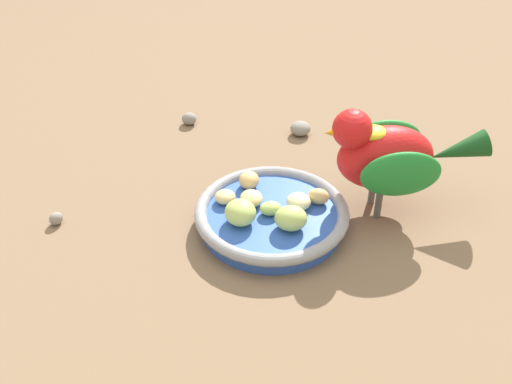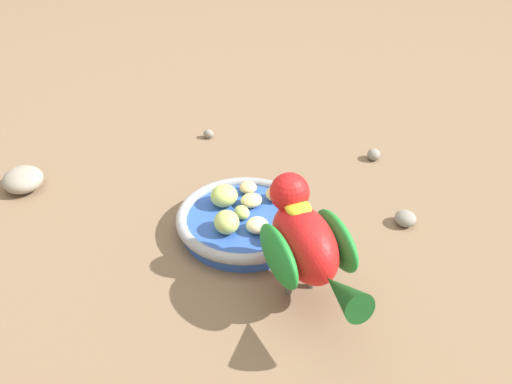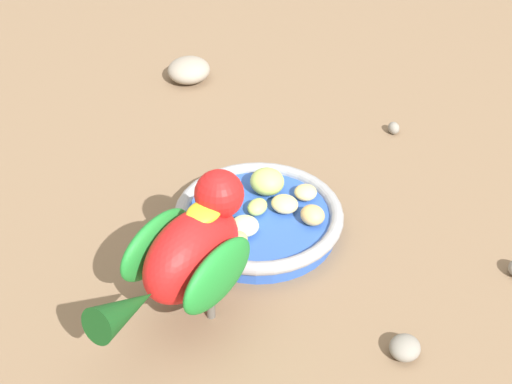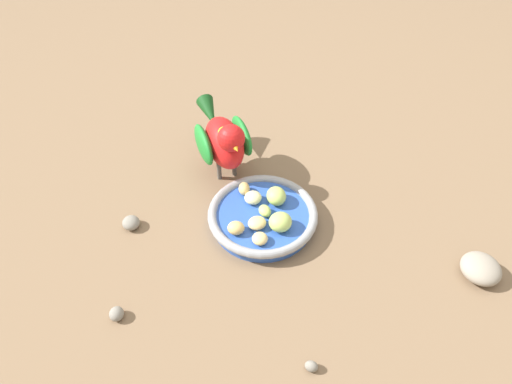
{
  "view_description": "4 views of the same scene",
  "coord_description": "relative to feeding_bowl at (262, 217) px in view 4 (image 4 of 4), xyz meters",
  "views": [
    {
      "loc": [
        -0.27,
        0.52,
        0.5
      ],
      "look_at": [
        0.01,
        -0.0,
        0.06
      ],
      "focal_mm": 44.23,
      "sensor_mm": 36.0,
      "label": 1
    },
    {
      "loc": [
        -0.63,
        -0.17,
        0.52
      ],
      "look_at": [
        0.02,
        -0.03,
        0.06
      ],
      "focal_mm": 42.01,
      "sensor_mm": 36.0,
      "label": 2
    },
    {
      "loc": [
        -0.24,
        -0.64,
        0.57
      ],
      "look_at": [
        -0.01,
        -0.03,
        0.07
      ],
      "focal_mm": 54.74,
      "sensor_mm": 36.0,
      "label": 3
    },
    {
      "loc": [
        0.51,
        0.1,
        0.59
      ],
      "look_at": [
        -0.02,
        -0.03,
        0.05
      ],
      "focal_mm": 31.68,
      "sensor_mm": 36.0,
      "label": 4
    }
  ],
  "objects": [
    {
      "name": "pebble_2",
      "position": [
        0.23,
        -0.16,
        -0.01
      ],
      "size": [
        0.03,
        0.03,
        0.02
      ],
      "primitive_type": "ellipsoid",
      "rotation": [
        0.0,
        0.0,
        3.56
      ],
      "color": "gray",
      "rests_on": "ground_plane"
    },
    {
      "name": "apple_piece_6",
      "position": [
        0.06,
        0.01,
        0.01
      ],
      "size": [
        0.03,
        0.03,
        0.02
      ],
      "primitive_type": "ellipsoid",
      "rotation": [
        0.0,
        0.0,
        3.23
      ],
      "color": "#E5C67F",
      "rests_on": "feeding_bowl"
    },
    {
      "name": "apple_piece_3",
      "position": [
        0.03,
        -0.0,
        0.01
      ],
      "size": [
        0.04,
        0.04,
        0.02
      ],
      "primitive_type": "ellipsoid",
      "rotation": [
        0.0,
        0.0,
        5.36
      ],
      "color": "#E5C67F",
      "rests_on": "feeding_bowl"
    },
    {
      "name": "apple_piece_4",
      "position": [
        0.05,
        -0.03,
        0.02
      ],
      "size": [
        0.03,
        0.03,
        0.02
      ],
      "primitive_type": "ellipsoid",
      "rotation": [
        0.0,
        0.0,
        1.78
      ],
      "color": "tan",
      "rests_on": "feeding_bowl"
    },
    {
      "name": "apple_piece_1",
      "position": [
        0.0,
        0.0,
        0.01
      ],
      "size": [
        0.03,
        0.03,
        0.02
      ],
      "primitive_type": "ellipsoid",
      "rotation": [
        0.0,
        0.0,
        0.65
      ],
      "color": "#B2CC66",
      "rests_on": "feeding_bowl"
    },
    {
      "name": "ground_plane",
      "position": [
        -0.0,
        0.02,
        -0.02
      ],
      "size": [
        4.0,
        4.0,
        0.0
      ],
      "primitive_type": "plane",
      "color": "#7A6047"
    },
    {
      "name": "parrot",
      "position": [
        -0.11,
        -0.1,
        0.07
      ],
      "size": [
        0.19,
        0.15,
        0.15
      ],
      "rotation": [
        0.0,
        0.0,
        0.6
      ],
      "color": "#59544C",
      "rests_on": "ground_plane"
    },
    {
      "name": "feeding_bowl",
      "position": [
        0.0,
        0.0,
        0.0
      ],
      "size": [
        0.19,
        0.19,
        0.03
      ],
      "color": "#2D56B7",
      "rests_on": "ground_plane"
    },
    {
      "name": "rock_large",
      "position": [
        0.02,
        0.35,
        0.0
      ],
      "size": [
        0.08,
        0.08,
        0.03
      ],
      "primitive_type": "ellipsoid",
      "rotation": [
        0.0,
        0.0,
        3.64
      ],
      "color": "gray",
      "rests_on": "ground_plane"
    },
    {
      "name": "pebble_0",
      "position": [
        0.24,
        0.12,
        -0.01
      ],
      "size": [
        0.02,
        0.02,
        0.02
      ],
      "primitive_type": "ellipsoid",
      "rotation": [
        0.0,
        0.0,
        4.63
      ],
      "color": "gray",
      "rests_on": "ground_plane"
    },
    {
      "name": "apple_piece_0",
      "position": [
        -0.03,
        -0.02,
        0.02
      ],
      "size": [
        0.04,
        0.04,
        0.02
      ],
      "primitive_type": "ellipsoid",
      "rotation": [
        0.0,
        0.0,
        2.48
      ],
      "color": "beige",
      "rests_on": "feeding_bowl"
    },
    {
      "name": "apple_piece_2",
      "position": [
        -0.03,
        0.02,
        0.02
      ],
      "size": [
        0.05,
        0.05,
        0.03
      ],
      "primitive_type": "ellipsoid",
      "rotation": [
        0.0,
        0.0,
        0.45
      ],
      "color": "#B2CC66",
      "rests_on": "feeding_bowl"
    },
    {
      "name": "pebble_1",
      "position": [
        0.06,
        -0.22,
        -0.01
      ],
      "size": [
        0.04,
        0.04,
        0.02
      ],
      "primitive_type": "ellipsoid",
      "rotation": [
        0.0,
        0.0,
        3.89
      ],
      "color": "gray",
      "rests_on": "ground_plane"
    },
    {
      "name": "apple_piece_7",
      "position": [
        -0.04,
        -0.04,
        0.02
      ],
      "size": [
        0.03,
        0.03,
        0.02
      ],
      "primitive_type": "ellipsoid",
      "rotation": [
        0.0,
        0.0,
        3.41
      ],
      "color": "tan",
      "rests_on": "feeding_bowl"
    },
    {
      "name": "apple_piece_5",
      "position": [
        0.02,
        0.04,
        0.02
      ],
      "size": [
        0.05,
        0.05,
        0.03
      ],
      "primitive_type": "ellipsoid",
      "rotation": [
        0.0,
        0.0,
        2.48
      ],
      "color": "#B2CC66",
      "rests_on": "feeding_bowl"
    }
  ]
}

